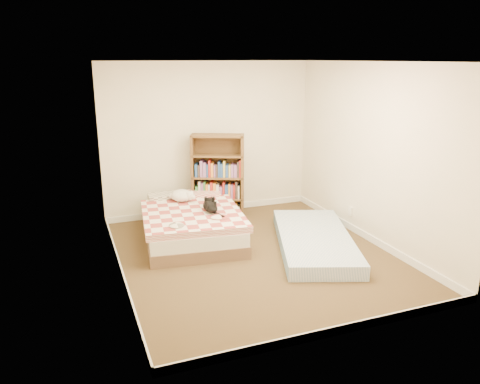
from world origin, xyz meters
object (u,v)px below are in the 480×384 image
object	(u,v)px
bookshelf	(217,187)
white_dog	(182,195)
floor_mattress	(314,241)
bed	(191,223)
black_cat	(210,206)

from	to	relation	value
bookshelf	white_dog	distance (m)	0.72
bookshelf	floor_mattress	distance (m)	1.92
floor_mattress	white_dog	bearing A→B (deg)	158.32
bed	white_dog	size ratio (longest dim) A/B	5.38
black_cat	white_dog	xyz separation A→B (m)	(-0.25, 0.59, 0.02)
bookshelf	floor_mattress	world-z (taller)	bookshelf
bookshelf	black_cat	bearing A→B (deg)	-91.21
black_cat	floor_mattress	bearing A→B (deg)	-18.28
bed	floor_mattress	bearing A→B (deg)	-25.20
black_cat	bed	bearing A→B (deg)	154.75
bookshelf	white_dog	xyz separation A→B (m)	(-0.66, -0.30, 0.01)
floor_mattress	white_dog	xyz separation A→B (m)	(-1.52, 1.36, 0.44)
bookshelf	black_cat	distance (m)	0.99
black_cat	white_dog	bearing A→B (deg)	125.34
bed	black_cat	xyz separation A→B (m)	(0.24, -0.18, 0.29)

